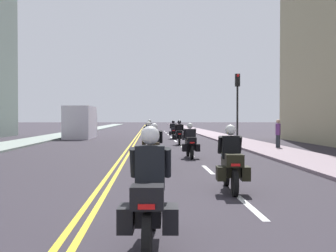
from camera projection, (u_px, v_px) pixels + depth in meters
ground_plane at (140, 133)px, 48.13m from camera, size 264.00×264.00×0.00m
sidewalk_left at (72, 133)px, 47.78m from camera, size 2.82×144.00×0.12m
sidewalk_right at (206, 133)px, 48.47m from camera, size 2.82×144.00×0.12m
centreline_yellow_inner at (139, 133)px, 48.12m from camera, size 0.12×132.00×0.01m
centreline_yellow_outer at (141, 133)px, 48.13m from camera, size 0.12×132.00×0.01m
lane_dashes_white at (178, 143)px, 29.29m from camera, size 0.14×56.40×0.01m
motorcycle_0 at (150, 199)px, 5.65m from camera, size 0.78×2.24×1.66m
motorcycle_1 at (231, 164)px, 10.00m from camera, size 0.78×2.15×1.61m
motorcycle_2 at (154, 151)px, 14.05m from camera, size 0.78×2.28×1.60m
motorcycle_3 at (190, 143)px, 18.52m from camera, size 0.77×2.13×1.56m
motorcycle_4 at (149, 139)px, 22.72m from camera, size 0.78×2.13×1.58m
motorcycle_5 at (179, 135)px, 27.62m from camera, size 0.78×2.16×1.63m
motorcycle_6 at (149, 133)px, 31.12m from camera, size 0.78×2.27×1.66m
motorcycle_7 at (173, 131)px, 35.42m from camera, size 0.77×2.25×1.58m
traffic_light_near at (237, 96)px, 26.38m from camera, size 0.28×0.38×4.57m
pedestrian_0 at (278, 134)px, 23.39m from camera, size 0.36×0.42×1.70m
parked_truck at (81, 124)px, 37.10m from camera, size 2.20×6.50×2.80m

